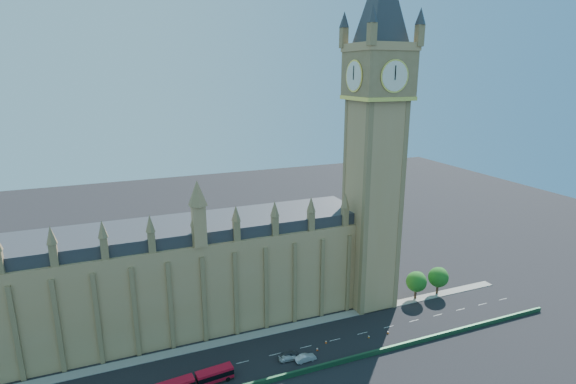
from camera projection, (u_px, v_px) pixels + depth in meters
name	position (u px, v px, depth m)	size (l,w,h in m)	color
ground	(259.00, 358.00, 105.27)	(400.00, 400.00, 0.00)	black
palace_westminster	(136.00, 283.00, 112.40)	(120.00, 20.00, 28.00)	tan
elizabeth_tower	(377.00, 113.00, 117.45)	(20.59, 20.59, 105.00)	tan
bridge_parapet	(272.00, 380.00, 97.05)	(160.00, 0.60, 1.20)	#1E4C2D
kerb_north	(247.00, 337.00, 113.77)	(160.00, 3.00, 0.16)	gray
tree_east_near	(417.00, 281.00, 131.69)	(6.00, 6.00, 8.50)	#382619
tree_east_far	(439.00, 277.00, 134.58)	(6.00, 6.00, 8.50)	#382619
red_bus	(193.00, 382.00, 94.81)	(17.77, 4.28, 2.99)	red
car_grey	(289.00, 355.00, 105.28)	(1.83, 4.56, 1.55)	#393B40
car_silver	(306.00, 358.00, 104.06)	(1.73, 4.97, 1.64)	#ADB1B5
car_white	(288.00, 358.00, 104.36)	(1.75, 4.30, 1.25)	silver
cone_a	(326.00, 342.00, 111.06)	(0.58, 0.58, 0.77)	black
cone_b	(317.00, 349.00, 108.08)	(0.64, 0.64, 0.80)	black
cone_c	(369.00, 337.00, 113.26)	(0.52, 0.52, 0.72)	black
cone_d	(388.00, 332.00, 115.10)	(0.66, 0.66, 0.80)	black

